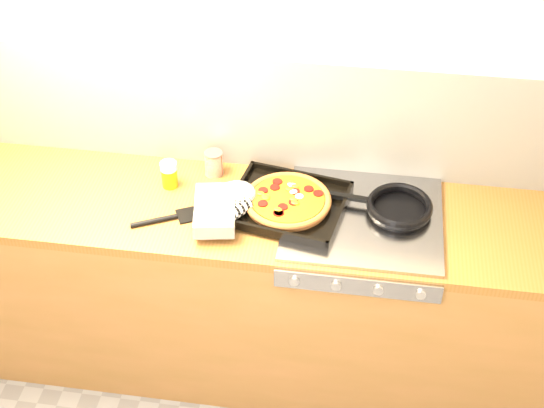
% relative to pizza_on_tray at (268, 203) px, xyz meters
% --- Properties ---
extents(room_shell, '(3.20, 3.20, 3.20)m').
position_rel_pizza_on_tray_xyz_m(room_shell, '(-0.08, 0.30, 0.20)').
color(room_shell, white).
rests_on(room_shell, ground).
extents(counter_run, '(3.20, 0.62, 0.90)m').
position_rel_pizza_on_tray_xyz_m(counter_run, '(-0.08, 0.01, -0.50)').
color(counter_run, brown).
rests_on(counter_run, ground).
extents(stovetop, '(0.60, 0.56, 0.02)m').
position_rel_pizza_on_tray_xyz_m(stovetop, '(0.37, 0.01, -0.04)').
color(stovetop, '#99999E').
rests_on(stovetop, counter_run).
extents(pizza_on_tray, '(0.60, 0.48, 0.07)m').
position_rel_pizza_on_tray_xyz_m(pizza_on_tray, '(0.00, 0.00, 0.00)').
color(pizza_on_tray, black).
rests_on(pizza_on_tray, stovetop).
extents(frying_pan, '(0.43, 0.28, 0.04)m').
position_rel_pizza_on_tray_xyz_m(frying_pan, '(0.50, 0.06, -0.01)').
color(frying_pan, black).
rests_on(frying_pan, stovetop).
extents(tomato_can, '(0.09, 0.09, 0.11)m').
position_rel_pizza_on_tray_xyz_m(tomato_can, '(-0.25, 0.21, 0.01)').
color(tomato_can, '#9C1E0C').
rests_on(tomato_can, counter_run).
extents(juice_glass, '(0.09, 0.09, 0.11)m').
position_rel_pizza_on_tray_xyz_m(juice_glass, '(-0.41, 0.10, 0.01)').
color(juice_glass, orange).
rests_on(juice_glass, counter_run).
extents(wooden_spoon, '(0.30, 0.07, 0.02)m').
position_rel_pizza_on_tray_xyz_m(wooden_spoon, '(0.10, 0.20, -0.04)').
color(wooden_spoon, '#B0834A').
rests_on(wooden_spoon, counter_run).
extents(black_spatula, '(0.27, 0.17, 0.02)m').
position_rel_pizza_on_tray_xyz_m(black_spatula, '(-0.37, -0.10, -0.04)').
color(black_spatula, black).
rests_on(black_spatula, counter_run).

